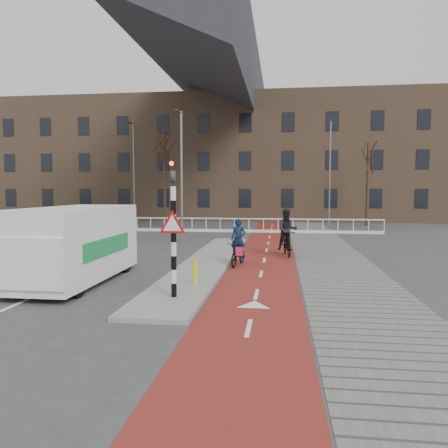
# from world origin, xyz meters

# --- Properties ---
(ground) EXTENTS (120.00, 120.00, 0.00)m
(ground) POSITION_xyz_m (0.00, 0.00, 0.00)
(ground) COLOR #38383A
(ground) RESTS_ON ground
(bike_lane) EXTENTS (2.50, 60.00, 0.01)m
(bike_lane) POSITION_xyz_m (1.50, 10.00, 0.01)
(bike_lane) COLOR maroon
(bike_lane) RESTS_ON ground
(sidewalk) EXTENTS (3.00, 60.00, 0.01)m
(sidewalk) POSITION_xyz_m (4.30, 10.00, 0.01)
(sidewalk) COLOR slate
(sidewalk) RESTS_ON ground
(curb_island) EXTENTS (1.80, 16.00, 0.12)m
(curb_island) POSITION_xyz_m (-0.70, 4.00, 0.06)
(curb_island) COLOR gray
(curb_island) RESTS_ON ground
(traffic_signal) EXTENTS (0.80, 0.80, 3.68)m
(traffic_signal) POSITION_xyz_m (-0.60, -2.02, 1.99)
(traffic_signal) COLOR black
(traffic_signal) RESTS_ON curb_island
(bollard) EXTENTS (0.12, 0.12, 0.73)m
(bollard) POSITION_xyz_m (-0.37, -0.31, 0.48)
(bollard) COLOR #D6D50B
(bollard) RESTS_ON curb_island
(cyclist_near) EXTENTS (0.88, 1.79, 1.81)m
(cyclist_near) POSITION_xyz_m (0.55, 3.57, 0.61)
(cyclist_near) COLOR black
(cyclist_near) RESTS_ON bike_lane
(cyclist_far) EXTENTS (0.97, 2.00, 2.07)m
(cyclist_far) POSITION_xyz_m (2.45, 6.33, 0.87)
(cyclist_far) COLOR black
(cyclist_far) RESTS_ON bike_lane
(van) EXTENTS (2.25, 5.51, 2.37)m
(van) POSITION_xyz_m (-4.28, -0.10, 1.25)
(van) COLOR white
(van) RESTS_ON ground
(railing) EXTENTS (28.00, 0.10, 0.99)m
(railing) POSITION_xyz_m (-5.00, 17.00, 0.31)
(railing) COLOR silver
(railing) RESTS_ON ground
(townhouse_row) EXTENTS (46.00, 10.00, 15.90)m
(townhouse_row) POSITION_xyz_m (-3.00, 32.00, 7.81)
(townhouse_row) COLOR #7F6047
(townhouse_row) RESTS_ON ground
(tree_mid) EXTENTS (0.23, 0.23, 7.82)m
(tree_mid) POSITION_xyz_m (-7.31, 22.09, 3.91)
(tree_mid) COLOR #2F2215
(tree_mid) RESTS_ON ground
(tree_right) EXTENTS (0.26, 0.26, 6.80)m
(tree_right) POSITION_xyz_m (9.24, 24.13, 3.40)
(tree_right) COLOR #2F2215
(tree_right) RESTS_ON ground
(streetlight_near) EXTENTS (0.12, 0.12, 7.17)m
(streetlight_near) POSITION_xyz_m (-3.24, 10.52, 3.59)
(streetlight_near) COLOR slate
(streetlight_near) RESTS_ON ground
(streetlight_left) EXTENTS (0.12, 0.12, 8.54)m
(streetlight_left) POSITION_xyz_m (-10.11, 22.63, 4.27)
(streetlight_left) COLOR slate
(streetlight_left) RESTS_ON ground
(streetlight_right) EXTENTS (0.12, 0.12, 8.46)m
(streetlight_right) POSITION_xyz_m (6.00, 22.49, 4.23)
(streetlight_right) COLOR slate
(streetlight_right) RESTS_ON ground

